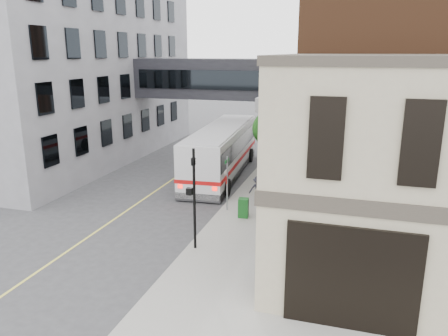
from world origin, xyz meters
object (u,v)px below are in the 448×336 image
Objects in this scene: pedestrian_a at (261,178)px; pedestrian_b at (274,165)px; newspaper_box at (243,208)px; sandwich_board at (263,254)px; pedestrian_c at (258,189)px; bus at (222,149)px.

pedestrian_a is 0.95× the size of pedestrian_b.
sandwich_board is at bearing -72.11° from newspaper_box.
pedestrian_c is 1.66× the size of sandwich_board.
bus is 6.64m from pedestrian_c.
pedestrian_c is (3.80, -5.36, -0.98)m from bus.
pedestrian_c reaches higher than sandwich_board.
sandwich_board is at bearing -109.26° from pedestrian_b.
pedestrian_a reaches higher than newspaper_box.
pedestrian_a is at bearing -41.45° from bus.
pedestrian_a is 4.79m from newspaper_box.
bus is 12.45× the size of newspaper_box.
newspaper_box is at bearing -99.72° from pedestrian_c.
sandwich_board is (2.08, -4.85, -0.05)m from newspaper_box.
pedestrian_a is 3.22m from pedestrian_b.
newspaper_box is (3.61, -7.90, -1.23)m from bus.
bus is 7.89× the size of pedestrian_a.
bus is 8.34× the size of pedestrian_c.
pedestrian_c is at bearing -117.13° from pedestrian_b.
pedestrian_a is 1.06× the size of pedestrian_c.
bus reaches higher than pedestrian_a.
bus is 7.48× the size of pedestrian_b.
pedestrian_b is 1.66× the size of newspaper_box.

